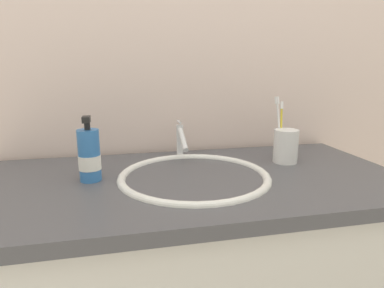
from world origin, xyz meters
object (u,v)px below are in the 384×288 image
Objects in this scene: toothbrush_cup at (286,146)px; toothbrush_yellow at (281,127)px; toothbrush_white at (279,124)px; faucet at (181,140)px; soap_dispenser at (89,156)px.

toothbrush_cup is 0.57× the size of toothbrush_yellow.
toothbrush_cup is 0.08m from toothbrush_white.
faucet is at bearing 163.21° from toothbrush_white.
toothbrush_cup is 0.07m from toothbrush_yellow.
toothbrush_white is at bearing -159.47° from toothbrush_yellow.
faucet is 0.35m from toothbrush_cup.
toothbrush_white reaches higher than toothbrush_yellow.
toothbrush_yellow is at bearing 92.63° from toothbrush_cup.
toothbrush_white is (-0.01, -0.00, 0.01)m from toothbrush_yellow.
toothbrush_yellow is at bearing 20.53° from toothbrush_white.
toothbrush_cup is at bearing -68.69° from toothbrush_white.
toothbrush_yellow is 0.01m from toothbrush_white.
toothbrush_white is at bearing 111.31° from toothbrush_cup.
soap_dispenser is (-0.61, -0.09, -0.04)m from toothbrush_yellow.
faucet is 0.72× the size of toothbrush_white.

